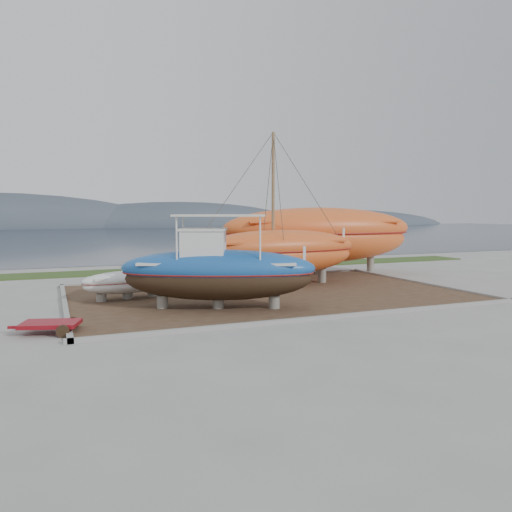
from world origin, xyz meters
name	(u,v)px	position (x,y,z in m)	size (l,w,h in m)	color
ground	(306,309)	(0.00, 0.00, 0.00)	(140.00, 140.00, 0.00)	gray
dirt_patch	(267,293)	(0.00, 4.00, 0.03)	(18.00, 12.00, 0.06)	#422D1E
curb_frame	(267,292)	(0.00, 4.00, 0.07)	(18.60, 12.60, 0.15)	gray
grass_strip	(201,268)	(0.00, 15.50, 0.04)	(44.00, 3.00, 0.08)	#284219
sea	(112,236)	(0.00, 70.00, 0.00)	(260.00, 100.00, 0.04)	#182231
mountain_ridge	(89,227)	(0.00, 125.00, 0.00)	(200.00, 36.00, 20.00)	#333D49
blue_caique	(218,262)	(-3.38, 1.21, 1.95)	(7.84, 2.45, 3.78)	#19519B
white_dinghy	(127,285)	(-6.45, 4.86, 0.67)	(4.08, 1.53, 1.23)	silver
orange_sailboat	(281,210)	(1.67, 6.04, 4.05)	(9.00, 2.65, 7.98)	#D45620
orange_bare_hull	(319,242)	(5.91, 9.38, 2.08)	(12.35, 3.71, 4.05)	#D45620
red_trailer	(51,328)	(-9.65, -0.51, 0.19)	(2.67, 1.33, 0.38)	maroon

